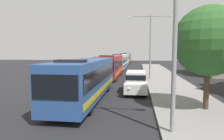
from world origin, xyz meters
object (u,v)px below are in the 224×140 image
streetlamp_near (175,24)px  bus_lead (87,78)px  bus_middle (119,61)px  white_suv (136,81)px  bus_second_in_line (111,66)px  bus_rear (127,57)px  streetlamp_mid (150,40)px  roadside_tree (209,41)px  bus_fourth_in_line (124,59)px

streetlamp_near → bus_lead: bearing=133.6°
bus_middle → white_suv: bearing=-80.5°
bus_second_in_line → bus_rear: (-0.00, 38.48, -0.00)m
streetlamp_mid → bus_second_in_line: bearing=162.8°
streetlamp_mid → roadside_tree: streetlamp_mid is taller
bus_second_in_line → streetlamp_mid: 6.64m
bus_middle → bus_rear: 26.15m
bus_second_in_line → streetlamp_mid: streetlamp_mid is taller
bus_lead → white_suv: size_ratio=2.26×
bus_fourth_in_line → bus_rear: 12.61m
bus_lead → bus_rear: size_ratio=0.99×
bus_second_in_line → streetlamp_near: 19.72m
bus_middle → bus_rear: size_ratio=1.07×
white_suv → bus_second_in_line: bearing=110.6°
bus_middle → bus_rear: same height
white_suv → streetlamp_near: size_ratio=0.66×
roadside_tree → bus_rear: bearing=98.6°
bus_fourth_in_line → white_suv: (3.70, -35.73, -0.66)m
white_suv → roadside_tree: 7.39m
bus_middle → roadside_tree: (8.04, -27.20, 2.60)m
bus_fourth_in_line → white_suv: size_ratio=2.16×
bus_fourth_in_line → streetlamp_mid: size_ratio=1.33×
bus_lead → streetlamp_near: streetlamp_near is taller
bus_fourth_in_line → streetlamp_mid: streetlamp_mid is taller
streetlamp_near → roadside_tree: (2.64, 3.83, -0.54)m
streetlamp_mid → bus_lead: bearing=-115.4°
bus_second_in_line → bus_fourth_in_line: 25.87m
bus_fourth_in_line → white_suv: bearing=-84.1°
bus_second_in_line → white_suv: size_ratio=2.31×
white_suv → roadside_tree: roadside_tree is taller
bus_second_in_line → bus_lead: bearing=-90.0°
bus_fourth_in_line → bus_rear: bearing=90.0°
bus_lead → bus_middle: same height
bus_lead → bus_fourth_in_line: bearing=90.0°
bus_fourth_in_line → roadside_tree: (8.04, -40.74, 2.60)m
bus_second_in_line → white_suv: (3.70, -9.86, -0.66)m
bus_fourth_in_line → white_suv: 35.92m
bus_fourth_in_line → roadside_tree: roadside_tree is taller
streetlamp_near → bus_fourth_in_line: bearing=96.9°
bus_lead → bus_second_in_line: same height
streetlamp_near → roadside_tree: 4.69m
white_suv → streetlamp_near: streetlamp_near is taller
streetlamp_mid → roadside_tree: bearing=-78.7°
bus_lead → white_suv: bearing=40.7°
bus_middle → streetlamp_near: (5.40, -31.04, 3.14)m
bus_lead → bus_fourth_in_line: size_ratio=1.04×
bus_middle → bus_fourth_in_line: size_ratio=1.13×
bus_second_in_line → bus_rear: size_ratio=1.01×
bus_lead → bus_middle: (0.00, 25.37, 0.00)m
bus_lead → white_suv: (3.70, 3.18, -0.66)m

